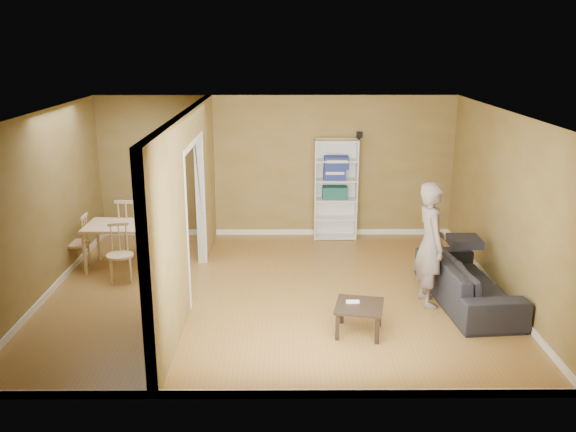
% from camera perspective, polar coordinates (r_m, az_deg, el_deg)
% --- Properties ---
extents(room_shell, '(6.50, 6.50, 6.50)m').
position_cam_1_polar(room_shell, '(8.53, -1.34, 0.91)').
color(room_shell, olive).
rests_on(room_shell, ground).
extents(partition, '(0.22, 5.50, 2.60)m').
position_cam_1_polar(partition, '(8.64, -9.32, 0.89)').
color(partition, olive).
rests_on(partition, ground).
extents(wall_speaker, '(0.10, 0.10, 0.10)m').
position_cam_1_polar(wall_speaker, '(11.13, 6.70, 7.56)').
color(wall_speaker, black).
rests_on(wall_speaker, room_shell).
extents(sofa, '(2.26, 1.12, 0.83)m').
position_cam_1_polar(sofa, '(8.86, 16.48, -5.21)').
color(sofa, black).
rests_on(sofa, ground).
extents(person, '(0.80, 0.65, 2.04)m').
position_cam_1_polar(person, '(8.47, 13.24, -1.62)').
color(person, slate).
rests_on(person, ground).
extents(bookshelf, '(0.77, 0.34, 1.84)m').
position_cam_1_polar(bookshelf, '(11.19, 4.46, 2.54)').
color(bookshelf, white).
rests_on(bookshelf, ground).
extents(paper_box_teal, '(0.45, 0.29, 0.23)m').
position_cam_1_polar(paper_box_teal, '(11.15, 4.40, 2.21)').
color(paper_box_teal, '#1B6C4F').
rests_on(paper_box_teal, bookshelf).
extents(paper_box_navy_b, '(0.39, 0.26, 0.20)m').
position_cam_1_polar(paper_box_navy_b, '(11.07, 4.37, 3.94)').
color(paper_box_navy_b, navy).
rests_on(paper_box_navy_b, bookshelf).
extents(paper_box_navy_c, '(0.44, 0.29, 0.22)m').
position_cam_1_polar(paper_box_navy_c, '(11.03, 4.54, 5.14)').
color(paper_box_navy_c, navy).
rests_on(paper_box_navy_c, bookshelf).
extents(coffee_table, '(0.58, 0.58, 0.38)m').
position_cam_1_polar(coffee_table, '(7.70, 6.69, -8.63)').
color(coffee_table, black).
rests_on(coffee_table, ground).
extents(game_controller, '(0.17, 0.04, 0.03)m').
position_cam_1_polar(game_controller, '(7.71, 6.07, -7.98)').
color(game_controller, white).
rests_on(game_controller, coffee_table).
extents(dining_table, '(1.16, 0.78, 0.73)m').
position_cam_1_polar(dining_table, '(10.03, -15.16, -1.18)').
color(dining_table, beige).
rests_on(dining_table, ground).
extents(chair_left, '(0.42, 0.42, 0.89)m').
position_cam_1_polar(chair_left, '(10.28, -19.19, -2.30)').
color(chair_left, tan).
rests_on(chair_left, ground).
extents(chair_near, '(0.48, 0.48, 0.89)m').
position_cam_1_polar(chair_near, '(9.54, -15.48, -3.42)').
color(chair_near, '#D8B486').
rests_on(chair_near, ground).
extents(chair_far, '(0.50, 0.50, 1.03)m').
position_cam_1_polar(chair_far, '(10.58, -14.48, -1.00)').
color(chair_far, '#D4AD80').
rests_on(chair_far, ground).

